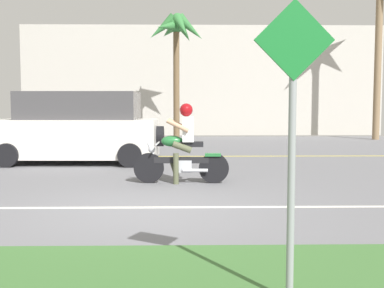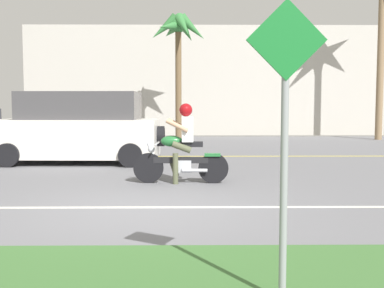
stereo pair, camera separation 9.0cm
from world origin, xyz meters
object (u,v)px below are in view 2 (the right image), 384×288
object	(u,v)px
motorcyclist	(182,150)
parked_car_1	(92,128)
suv_nearby	(79,129)
palm_tree_2	(178,35)
street_sign	(285,123)

from	to	relation	value
motorcyclist	parked_car_1	size ratio (longest dim) A/B	0.48
suv_nearby	parked_car_1	world-z (taller)	suv_nearby
palm_tree_2	street_sign	xyz separation A→B (m)	(1.18, -19.22, -3.49)
suv_nearby	street_sign	world-z (taller)	street_sign
palm_tree_2	suv_nearby	bearing A→B (deg)	-105.95
parked_car_1	street_sign	size ratio (longest dim) A/B	1.73
motorcyclist	palm_tree_2	distance (m)	13.64
motorcyclist	parked_car_1	distance (m)	11.39
motorcyclist	street_sign	distance (m)	6.37
palm_tree_2	motorcyclist	bearing A→B (deg)	-88.64
palm_tree_2	street_sign	size ratio (longest dim) A/B	2.47
suv_nearby	street_sign	bearing A→B (deg)	-68.85
street_sign	palm_tree_2	bearing A→B (deg)	93.51
street_sign	parked_car_1	bearing A→B (deg)	106.10
parked_car_1	street_sign	bearing A→B (deg)	-73.90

